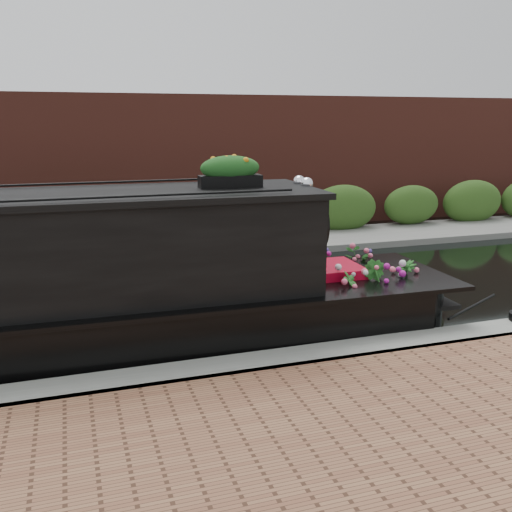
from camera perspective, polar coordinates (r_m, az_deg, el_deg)
name	(u,v)px	position (r m, az deg, el deg)	size (l,w,h in m)	color
ground	(147,308)	(10.41, -10.86, -5.17)	(80.00, 80.00, 0.00)	black
near_bank_coping	(183,389)	(7.38, -7.36, -13.08)	(40.00, 0.60, 0.50)	gray
far_bank_path	(124,256)	(14.43, -13.09, -0.03)	(40.00, 2.40, 0.34)	slate
far_hedge	(120,249)	(15.31, -13.41, 0.72)	(40.00, 1.10, 2.80)	#2E501A
far_brick_wall	(114,234)	(17.36, -14.04, 2.18)	(40.00, 1.00, 8.00)	maroon
narrowboat	(0,302)	(8.46, -24.23, -4.20)	(12.83, 2.56, 3.02)	black
rope_fender	(431,303)	(10.44, 17.08, -4.50)	(0.34, 0.34, 0.36)	olive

